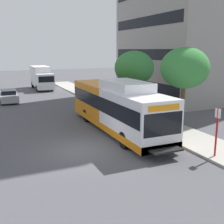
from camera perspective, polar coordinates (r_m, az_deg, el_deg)
ground_plane at (r=23.66m, az=-12.17°, el=-1.46°), size 120.00×120.00×0.00m
sidewalk_curb at (r=24.20m, az=5.27°, el=-0.75°), size 3.00×56.00×0.14m
transit_bus at (r=19.56m, az=0.95°, el=1.03°), size 2.58×12.25×3.65m
bus_stop_sign_pole at (r=15.45m, az=20.52°, el=-3.11°), size 0.10×0.36×2.60m
street_tree_near_stop at (r=19.76m, az=14.55°, el=8.61°), size 3.28×3.28×5.66m
street_tree_mid_block at (r=26.01m, az=4.53°, el=8.90°), size 3.62×3.62×5.39m
parked_car_far_lane at (r=32.80m, az=-20.30°, el=3.08°), size 1.80×4.50×1.33m
box_truck_background at (r=42.26m, az=-14.14°, el=6.90°), size 2.32×7.01×3.25m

